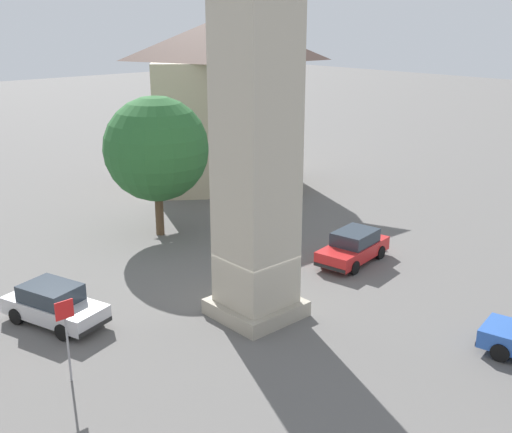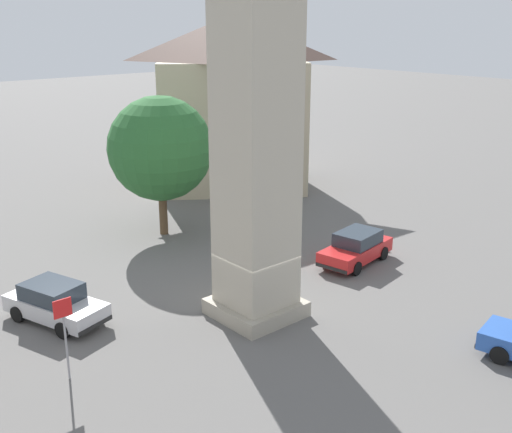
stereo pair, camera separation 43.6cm
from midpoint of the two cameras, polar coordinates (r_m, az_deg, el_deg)
name	(u,v)px [view 2 (the right image)]	position (r m, az deg, el deg)	size (l,w,h in m)	color
ground_plane	(256,314)	(24.68, 0.51, -8.93)	(200.00, 200.00, 0.00)	#605E5B
car_blue_kerb	(356,248)	(29.74, 9.55, -2.81)	(4.35, 2.33, 1.53)	red
car_silver_kerb	(55,303)	(24.98, -17.43, -7.53)	(2.85, 4.44, 1.53)	silver
tree	(160,149)	(32.62, -8.37, 6.16)	(5.42, 5.42, 7.36)	brown
building_terrace_right	(232,102)	(41.83, -1.90, 10.38)	(11.83, 11.13, 11.24)	tan
road_sign	(64,326)	(20.59, -16.54, -9.54)	(0.60, 0.07, 2.80)	gray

